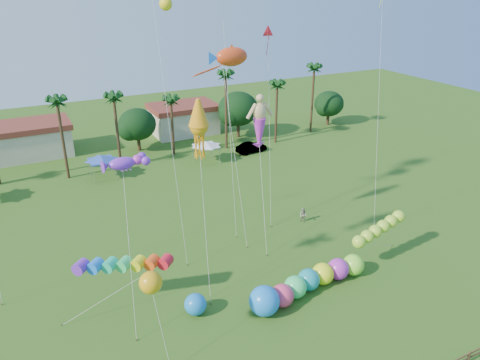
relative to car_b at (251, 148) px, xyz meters
name	(u,v)px	position (x,y,z in m)	size (l,w,h in m)	color
ground	(305,349)	(-15.44, -36.62, -0.76)	(160.00, 160.00, 0.00)	#285116
tree_line	(156,122)	(-11.88, 7.37, 3.52)	(69.46, 8.91, 11.00)	#3A2819
buildings_row	(103,132)	(-18.53, 13.38, 1.24)	(35.00, 7.00, 4.00)	beige
tent_row	(102,159)	(-21.44, -0.29, 1.99)	(31.00, 4.00, 0.60)	white
car_b	(251,148)	(0.00, 0.00, 0.00)	(1.61, 4.61, 1.52)	#4C4C54
spectator_b	(303,215)	(-5.22, -21.17, 0.04)	(0.78, 0.61, 1.60)	gray
caterpillar_inflatable	(305,283)	(-11.97, -31.37, 0.24)	(11.73, 3.42, 2.38)	#DB396A
blue_ball	(195,304)	(-20.80, -29.63, 0.10)	(1.72, 1.72, 1.72)	blue
rainbow_tube	(143,268)	(-23.84, -26.72, 2.61)	(9.68, 4.82, 3.87)	red
green_worm	(359,242)	(-5.88, -30.51, 2.02)	(8.82, 2.55, 3.47)	#A6DE31
orange_ball_kite	(151,283)	(-24.74, -32.34, 5.16)	(1.96, 2.85, 6.68)	gold
merman_kite	(260,125)	(-10.24, -20.41, 10.36)	(2.78, 5.56, 13.60)	tan
fish_kite	(232,57)	(-11.67, -17.57, 16.30)	(4.88, 6.82, 18.04)	red
squid_kite	(199,127)	(-18.50, -25.94, 12.88)	(1.89, 4.23, 15.84)	orange
lobster_kite	(122,164)	(-24.48, -26.34, 11.17)	(3.65, 5.48, 12.57)	purple
delta_kite_red	(268,35)	(-6.86, -15.82, 17.82)	(2.65, 5.02, 19.50)	red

